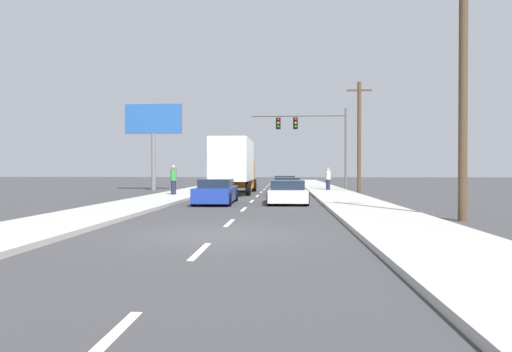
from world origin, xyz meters
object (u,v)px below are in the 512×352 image
(car_tan, at_px, (287,188))
(pedestrian_mid_block, at_px, (328,179))
(car_green, at_px, (285,184))
(traffic_signal_mast, at_px, (307,130))
(utility_pole_mid, at_px, (359,136))
(car_blue, at_px, (216,192))
(car_white, at_px, (287,193))
(pedestrian_near_corner, at_px, (174,180))
(roadside_billboard, at_px, (153,128))
(box_truck, at_px, (234,164))
(utility_pole_near, at_px, (463,88))

(car_tan, height_order, pedestrian_mid_block, pedestrian_mid_block)
(car_green, height_order, traffic_signal_mast, traffic_signal_mast)
(utility_pole_mid, xyz_separation_m, pedestrian_mid_block, (-2.03, 2.06, -3.17))
(car_blue, xyz_separation_m, car_white, (3.54, 0.23, -0.05))
(traffic_signal_mast, distance_m, pedestrian_near_corner, 14.60)
(car_tan, relative_size, pedestrian_mid_block, 2.57)
(roadside_billboard, height_order, pedestrian_mid_block, roadside_billboard)
(car_green, height_order, pedestrian_near_corner, pedestrian_near_corner)
(box_truck, bearing_deg, car_blue, -89.22)
(box_truck, height_order, traffic_signal_mast, traffic_signal_mast)
(car_blue, height_order, pedestrian_near_corner, pedestrian_near_corner)
(utility_pole_near, bearing_deg, car_white, 127.37)
(utility_pole_mid, bearing_deg, traffic_signal_mast, 121.82)
(car_green, height_order, utility_pole_near, utility_pole_near)
(car_blue, distance_m, utility_pole_near, 12.27)
(traffic_signal_mast, xyz_separation_m, pedestrian_near_corner, (-8.86, -10.88, -4.04))
(utility_pole_mid, bearing_deg, car_green, 159.05)
(box_truck, xyz_separation_m, car_tan, (3.71, -2.49, -1.58))
(car_green, bearing_deg, pedestrian_mid_block, -0.01)
(car_green, height_order, roadside_billboard, roadside_billboard)
(car_blue, xyz_separation_m, car_green, (3.43, 12.94, -0.01))
(box_truck, xyz_separation_m, car_green, (3.55, 3.67, -1.56))
(utility_pole_mid, bearing_deg, car_tan, -141.82)
(utility_pole_mid, distance_m, pedestrian_mid_block, 4.29)
(roadside_billboard, bearing_deg, pedestrian_mid_block, -4.94)
(car_tan, bearing_deg, roadside_billboard, 145.90)
(traffic_signal_mast, xyz_separation_m, utility_pole_mid, (3.50, -5.65, -0.95))
(traffic_signal_mast, bearing_deg, car_green, -117.56)
(utility_pole_near, xyz_separation_m, pedestrian_mid_block, (-2.43, 20.13, -3.36))
(box_truck, height_order, pedestrian_near_corner, box_truck)
(roadside_billboard, bearing_deg, car_blue, -62.67)
(car_tan, height_order, pedestrian_near_corner, pedestrian_near_corner)
(car_white, bearing_deg, utility_pole_mid, 63.70)
(car_green, xyz_separation_m, roadside_billboard, (-10.74, 1.22, 4.55))
(traffic_signal_mast, bearing_deg, roadside_billboard, -169.35)
(car_white, distance_m, roadside_billboard, 18.25)
(traffic_signal_mast, xyz_separation_m, pedestrian_mid_block, (1.47, -3.59, -4.11))
(car_green, height_order, utility_pole_mid, utility_pole_mid)
(pedestrian_mid_block, bearing_deg, pedestrian_near_corner, -144.80)
(roadside_billboard, bearing_deg, traffic_signal_mast, 10.65)
(car_tan, xyz_separation_m, utility_pole_near, (5.62, -13.97, 3.81))
(car_green, bearing_deg, utility_pole_near, -73.99)
(car_blue, distance_m, car_tan, 7.67)
(car_tan, relative_size, utility_pole_near, 0.52)
(box_truck, distance_m, pedestrian_near_corner, 5.10)
(car_white, height_order, utility_pole_near, utility_pole_near)
(car_green, distance_m, roadside_billboard, 11.73)
(car_blue, relative_size, pedestrian_mid_block, 2.67)
(car_tan, relative_size, utility_pole_mid, 0.55)
(utility_pole_near, height_order, roadside_billboard, utility_pole_near)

